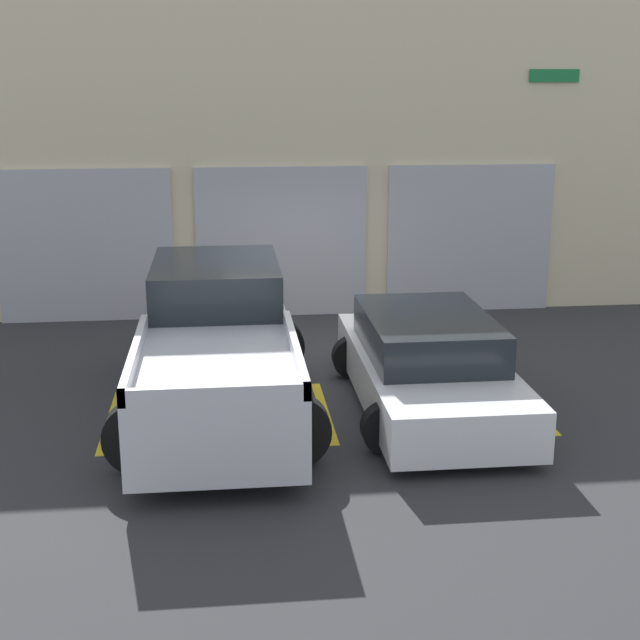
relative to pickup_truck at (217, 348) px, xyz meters
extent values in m
plane|color=#2D2D30|center=(1.35, 1.69, -0.82)|extent=(28.00, 28.00, 0.00)
cube|color=beige|center=(1.35, 4.99, 2.04)|extent=(16.85, 0.60, 5.74)
cube|color=#ADADB2|center=(-2.28, 4.65, 0.51)|extent=(3.03, 0.08, 2.68)
cube|color=#ADADB2|center=(1.15, 4.65, 0.51)|extent=(3.03, 0.08, 2.68)
cube|color=#ADADB2|center=(4.59, 4.65, 0.51)|extent=(3.03, 0.08, 2.68)
cube|color=#197238|center=(5.99, 4.66, 3.38)|extent=(0.90, 0.03, 0.22)
cube|color=silver|center=(0.00, -0.28, -0.15)|extent=(1.87, 5.17, 0.89)
cube|color=#1E2328|center=(0.00, 1.14, 0.60)|extent=(1.72, 2.33, 0.61)
cube|color=silver|center=(-0.89, -1.44, 0.39)|extent=(0.08, 2.84, 0.18)
cube|color=silver|center=(0.89, -1.44, 0.39)|extent=(0.08, 2.84, 0.18)
cube|color=silver|center=(0.00, -2.82, 0.39)|extent=(1.87, 0.08, 0.18)
cylinder|color=black|center=(-0.82, 1.32, -0.40)|extent=(0.85, 0.22, 0.85)
cylinder|color=black|center=(0.82, 1.32, -0.40)|extent=(0.85, 0.22, 0.85)
cylinder|color=black|center=(-0.82, -1.88, -0.40)|extent=(0.85, 0.22, 0.85)
cylinder|color=black|center=(0.82, -1.88, -0.40)|extent=(0.85, 0.22, 0.85)
cube|color=white|center=(2.71, -0.28, -0.39)|extent=(1.79, 4.34, 0.59)
cube|color=#1E2328|center=(2.71, -0.17, 0.16)|extent=(1.57, 2.39, 0.51)
cylinder|color=black|center=(1.93, 1.07, -0.52)|extent=(0.60, 0.22, 0.60)
cylinder|color=black|center=(3.49, 1.07, -0.52)|extent=(0.60, 0.22, 0.60)
cylinder|color=black|center=(1.93, -1.62, -0.52)|extent=(0.60, 0.22, 0.60)
cylinder|color=black|center=(3.49, -1.62, -0.52)|extent=(0.60, 0.22, 0.60)
cube|color=gold|center=(-1.35, -0.28, -0.82)|extent=(0.12, 2.20, 0.01)
cube|color=gold|center=(1.35, -0.28, -0.82)|extent=(0.12, 2.20, 0.01)
cube|color=gold|center=(4.06, -0.28, -0.82)|extent=(0.12, 2.20, 0.01)
camera|label=1|loc=(0.12, -11.00, 3.36)|focal=50.00mm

